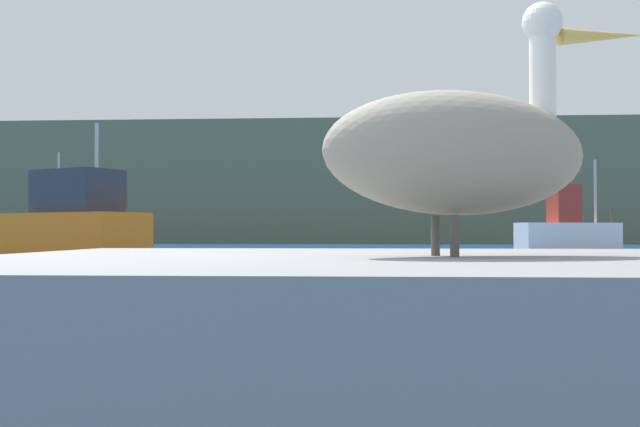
{
  "coord_description": "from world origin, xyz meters",
  "views": [
    {
      "loc": [
        1.14,
        -2.84,
        0.87
      ],
      "look_at": [
        -0.29,
        17.92,
        1.34
      ],
      "focal_mm": 44.56,
      "sensor_mm": 36.0,
      "label": 1
    }
  ],
  "objects_px": {
    "pelican": "(462,149)",
    "fishing_boat_orange": "(57,226)",
    "fishing_boat_blue": "(83,230)",
    "fishing_boat_white": "(567,229)"
  },
  "relations": [
    {
      "from": "pelican",
      "to": "fishing_boat_blue",
      "type": "bearing_deg",
      "value": 91.03
    },
    {
      "from": "pelican",
      "to": "fishing_boat_orange",
      "type": "bearing_deg",
      "value": 94.05
    },
    {
      "from": "pelican",
      "to": "fishing_boat_blue",
      "type": "relative_size",
      "value": 0.24
    },
    {
      "from": "fishing_boat_blue",
      "to": "fishing_boat_orange",
      "type": "bearing_deg",
      "value": 88.03
    },
    {
      "from": "fishing_boat_blue",
      "to": "fishing_boat_white",
      "type": "distance_m",
      "value": 25.63
    },
    {
      "from": "fishing_boat_blue",
      "to": "fishing_boat_white",
      "type": "relative_size",
      "value": 1.05
    },
    {
      "from": "pelican",
      "to": "fishing_boat_white",
      "type": "relative_size",
      "value": 0.25
    },
    {
      "from": "fishing_boat_orange",
      "to": "fishing_boat_white",
      "type": "xyz_separation_m",
      "value": [
        19.43,
        11.29,
        -0.1
      ]
    },
    {
      "from": "pelican",
      "to": "fishing_boat_orange",
      "type": "height_order",
      "value": "fishing_boat_orange"
    },
    {
      "from": "fishing_boat_blue",
      "to": "fishing_boat_white",
      "type": "xyz_separation_m",
      "value": [
        24.95,
        -5.84,
        -0.01
      ]
    }
  ]
}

